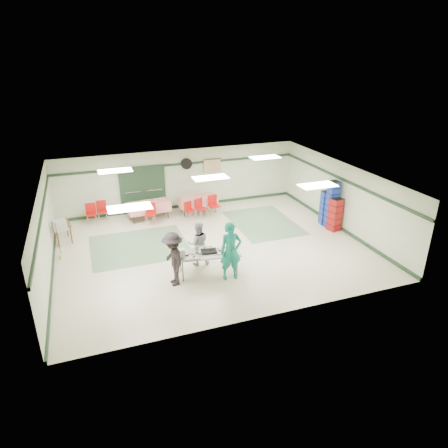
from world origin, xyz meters
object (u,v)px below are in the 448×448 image
object	(u,v)px
chair_a	(200,206)
chair_c	(213,203)
volunteer_dark	(173,259)
crate_stack_blue_a	(325,208)
chair_d	(150,211)
crate_stack_blue_b	(332,205)
printer_table	(61,225)
serving_table	(208,254)
broom	(58,240)
volunteer_teal	(231,251)
volunteer_grey	(198,243)
chair_b	(189,209)
dining_table_b	(149,207)
chair_loose_a	(102,209)
office_printer	(60,225)
crate_stack_red	(335,214)
dining_table_a	(198,201)
chair_loose_b	(91,212)

from	to	relation	value
chair_a	chair_c	distance (m)	0.62
volunteer_dark	crate_stack_blue_a	xyz separation A→B (m)	(7.02, 2.55, -0.15)
chair_d	crate_stack_blue_b	bearing A→B (deg)	-2.00
printer_table	serving_table	bearing A→B (deg)	-54.45
chair_d	broom	bearing A→B (deg)	-130.82
volunteer_teal	volunteer_grey	world-z (taller)	volunteer_teal
volunteer_grey	chair_d	size ratio (longest dim) A/B	1.67
chair_b	crate_stack_blue_a	bearing A→B (deg)	-45.55
dining_table_b	chair_loose_a	bearing A→B (deg)	160.03
volunteer_teal	office_printer	distance (m)	6.48
chair_c	crate_stack_red	bearing A→B (deg)	-48.06
dining_table_a	chair_loose_a	world-z (taller)	chair_loose_a
volunteer_grey	chair_loose_a	bearing A→B (deg)	-52.11
crate_stack_blue_b	office_printer	distance (m)	10.44
crate_stack_blue_b	printer_table	size ratio (longest dim) A/B	1.97
volunteer_grey	broom	world-z (taller)	volunteer_grey
serving_table	volunteer_teal	bearing A→B (deg)	-31.83
dining_table_b	chair_b	distance (m)	1.73
chair_loose_b	chair_a	bearing A→B (deg)	-9.43
chair_d	chair_c	bearing A→B (deg)	20.83
volunteer_dark	chair_a	size ratio (longest dim) A/B	2.03
serving_table	broom	distance (m)	5.37
crate_stack_blue_a	broom	xyz separation A→B (m)	(-10.38, 0.52, -0.03)
chair_b	chair_d	size ratio (longest dim) A/B	0.85
chair_c	printer_table	size ratio (longest dim) A/B	0.92
chair_c	chair_loose_a	xyz separation A→B (m)	(-4.65, 1.05, -0.03)
chair_loose_a	crate_stack_red	bearing A→B (deg)	-25.32
office_printer	crate_stack_blue_a	bearing A→B (deg)	-19.48
printer_table	office_printer	world-z (taller)	office_printer
volunteer_grey	broom	bearing A→B (deg)	-16.17
crate_stack_blue_a	office_printer	xyz separation A→B (m)	(-10.30, 1.25, 0.21)
chair_loose_b	broom	size ratio (longest dim) A/B	0.67
dining_table_a	chair_loose_b	world-z (taller)	chair_loose_b
serving_table	chair_d	world-z (taller)	chair_d
volunteer_grey	chair_loose_b	size ratio (longest dim) A/B	1.72
volunteer_teal	broom	distance (m)	6.12
volunteer_teal	volunteer_grey	bearing A→B (deg)	123.33
chair_loose_a	volunteer_teal	bearing A→B (deg)	-60.64
crate_stack_blue_a	office_printer	distance (m)	10.38
volunteer_teal	crate_stack_blue_b	xyz separation A→B (m)	(5.24, 2.37, 0.05)
chair_loose_b	crate_stack_blue_b	distance (m)	9.91
crate_stack_red	crate_stack_blue_b	xyz separation A→B (m)	(0.00, 0.28, 0.31)
volunteer_dark	chair_c	bearing A→B (deg)	146.90
dining_table_b	chair_c	bearing A→B (deg)	-17.29
volunteer_teal	chair_a	xyz separation A→B (m)	(0.55, 5.23, -0.42)
chair_loose_a	chair_loose_b	world-z (taller)	chair_loose_b
chair_b	printer_table	bearing A→B (deg)	165.35
crate_stack_red	crate_stack_blue_b	bearing A→B (deg)	90.00
serving_table	volunteer_grey	xyz separation A→B (m)	(-0.12, 0.76, 0.04)
chair_b	dining_table_a	bearing A→B (deg)	24.96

